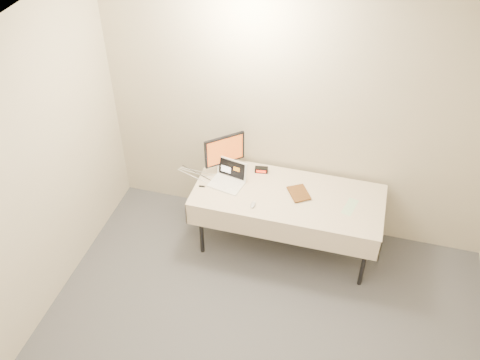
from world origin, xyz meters
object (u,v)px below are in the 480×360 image
(laptop, at_px, (229,178))
(book, at_px, (291,187))
(table, at_px, (288,199))
(monitor, at_px, (225,152))

(laptop, bearing_deg, book, 7.94)
(table, relative_size, book, 7.90)
(laptop, distance_m, monitor, 0.27)
(laptop, bearing_deg, monitor, 130.67)
(book, bearing_deg, monitor, 133.95)
(table, height_order, monitor, monitor)
(table, bearing_deg, book, -33.31)
(table, bearing_deg, laptop, 177.48)
(monitor, bearing_deg, table, -55.91)
(laptop, height_order, book, book)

